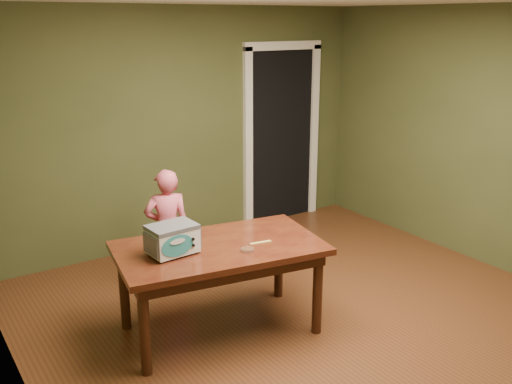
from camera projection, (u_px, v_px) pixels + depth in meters
floor at (330, 331)px, 4.67m from camera, size 5.00×5.00×0.00m
room_shell at (339, 125)px, 4.17m from camera, size 4.52×5.02×2.61m
doorway at (268, 133)px, 7.27m from camera, size 1.10×0.66×2.25m
dining_table at (219, 257)px, 4.50m from camera, size 1.73×1.15×0.75m
toy_oven at (172, 238)px, 4.27m from camera, size 0.39×0.28×0.23m
baking_pan at (247, 249)px, 4.35m from camera, size 0.10×0.10×0.02m
spatula at (261, 242)px, 4.51m from camera, size 0.18×0.06×0.01m
child at (167, 229)px, 5.30m from camera, size 0.48×0.39×1.15m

